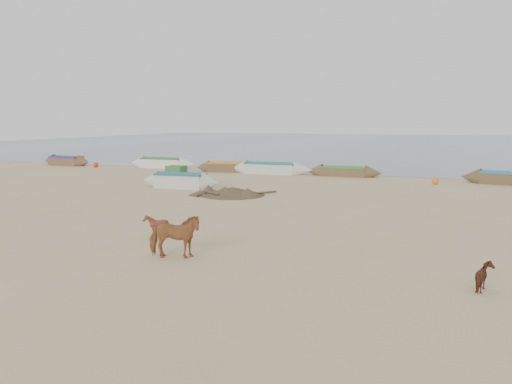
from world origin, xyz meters
TOP-DOWN VIEW (x-y plane):
  - ground at (0.00, 0.00)m, footprint 140.00×140.00m
  - sea at (0.00, 82.00)m, footprint 160.00×160.00m
  - cow_adult at (0.33, -3.99)m, footprint 1.81×1.25m
  - calf_front at (-1.81, -1.63)m, footprint 0.84×0.77m
  - calf_right at (9.17, -3.87)m, footprint 0.76×0.84m
  - near_canoe at (-7.59, 10.43)m, footprint 5.40×1.62m
  - debris_pile at (-3.30, 8.83)m, footprint 4.82×4.82m
  - waterline_canoes at (-2.51, 20.71)m, footprint 59.45×3.97m
  - beach_clutter at (5.12, 19.90)m, footprint 44.34×3.98m

SIDE VIEW (x-z plane):
  - ground at x=0.00m, z-range 0.00..0.00m
  - sea at x=0.00m, z-range 0.01..0.01m
  - debris_pile at x=-3.30m, z-range 0.00..0.47m
  - beach_clutter at x=5.12m, z-range -0.02..0.62m
  - calf_right at x=9.17m, z-range 0.00..0.72m
  - calf_front at x=-1.81m, z-range 0.00..0.83m
  - waterline_canoes at x=-2.51m, z-range -0.03..0.90m
  - near_canoe at x=-7.59m, z-range 0.00..0.95m
  - cow_adult at x=0.33m, z-range 0.00..1.39m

